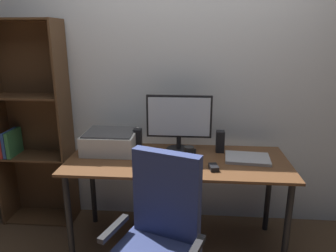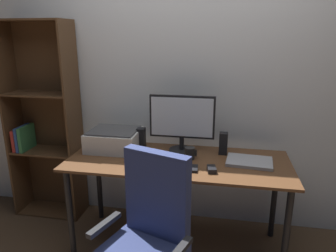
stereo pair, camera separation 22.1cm
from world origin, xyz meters
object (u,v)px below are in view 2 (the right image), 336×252
printer (114,139)px  bookshelf (44,123)px  speaker_left (141,138)px  speaker_right (223,143)px  office_chair (145,251)px  coffee_mug (190,153)px  desk (178,170)px  mouse (212,169)px  monitor (182,120)px  keyboard (177,168)px  laptop (249,161)px

printer → bookshelf: size_ratio=0.23×
speaker_left → printer: 0.21m
speaker_right → office_chair: (-0.40, -0.86, -0.37)m
speaker_left → bookshelf: (-0.94, 0.15, 0.04)m
coffee_mug → desk: bearing=-157.2°
desk → speaker_left: 0.41m
mouse → speaker_right: 0.36m
desk → office_chair: 0.71m
printer → office_chair: (0.46, -0.81, -0.36)m
speaker_right → speaker_left: bearing=180.0°
desk → speaker_right: speaker_right is taller
monitor → desk: bearing=-89.2°
printer → office_chair: bearing=-60.7°
office_chair → bookshelf: size_ratio=0.58×
monitor → bookshelf: bookshelf is taller
keyboard → coffee_mug: bearing=68.4°
desk → monitor: size_ratio=3.21×
office_chair → monitor: bearing=104.3°
speaker_left → laptop: bearing=-10.0°
printer → bookshelf: 0.76m
speaker_left → bookshelf: bearing=171.1°
speaker_right → printer: 0.86m
keyboard → speaker_right: bearing=45.7°
desk → monitor: bearing=90.8°
mouse → speaker_left: size_ratio=0.56×
mouse → monitor: bearing=116.4°
desk → keyboard: keyboard is taller
speaker_right → office_chair: office_chair is taller
laptop → printer: 1.06m
monitor → bookshelf: 1.28m
keyboard → speaker_right: 0.47m
mouse → printer: (-0.79, 0.30, 0.06)m
bookshelf → printer: bearing=-15.1°
mouse → coffee_mug: 0.26m
desk → monitor: (-0.00, 0.19, 0.34)m
office_chair → bookshelf: bearing=159.0°
speaker_right → bookshelf: (-1.59, 0.15, 0.04)m
speaker_right → coffee_mug: bearing=-148.5°
monitor → mouse: 0.50m
mouse → laptop: bearing=27.6°
monitor → office_chair: (-0.08, -0.87, -0.53)m
keyboard → printer: (-0.55, 0.30, 0.07)m
speaker_left → office_chair: office_chair is taller
monitor → printer: (-0.53, -0.06, -0.17)m
desk → speaker_left: (-0.33, 0.18, 0.17)m
coffee_mug → laptop: 0.43m
speaker_right → bookshelf: bookshelf is taller
monitor → office_chair: monitor is taller
speaker_left → office_chair: 0.97m
speaker_left → bookshelf: size_ratio=0.10×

